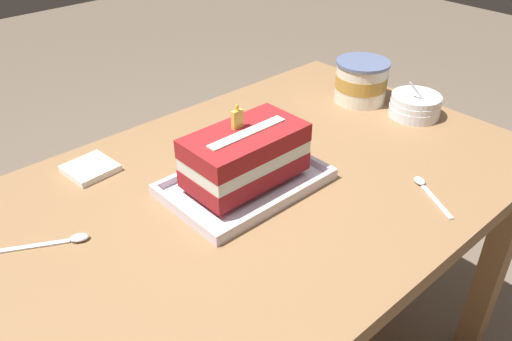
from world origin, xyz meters
TOP-DOWN VIEW (x-y plane):
  - dining_table at (0.00, 0.00)m, footprint 1.18×0.78m
  - foil_tray at (-0.05, 0.01)m, footprint 0.33×0.22m
  - birthday_cake at (-0.05, 0.01)m, footprint 0.24×0.13m
  - bowl_stack at (0.48, -0.04)m, footprint 0.13×0.13m
  - ice_cream_tub at (0.45, 0.11)m, footprint 0.14×0.14m
  - serving_spoon_near_tray at (0.21, -0.25)m, footprint 0.08×0.13m
  - serving_spoon_by_bowls at (-0.40, 0.09)m, footprint 0.14×0.09m
  - napkin_pile at (-0.26, 0.28)m, footprint 0.10×0.10m

SIDE VIEW (x-z plane):
  - dining_table at x=0.00m, z-range 0.25..0.94m
  - serving_spoon_near_tray at x=0.21m, z-range 0.69..0.70m
  - serving_spoon_by_bowls at x=-0.40m, z-range 0.69..0.70m
  - napkin_pile at x=-0.26m, z-range 0.69..0.70m
  - foil_tray at x=-0.05m, z-range 0.69..0.71m
  - bowl_stack at x=0.48m, z-range 0.67..0.77m
  - ice_cream_tub at x=0.45m, z-range 0.69..0.80m
  - birthday_cake at x=-0.05m, z-range 0.69..0.84m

